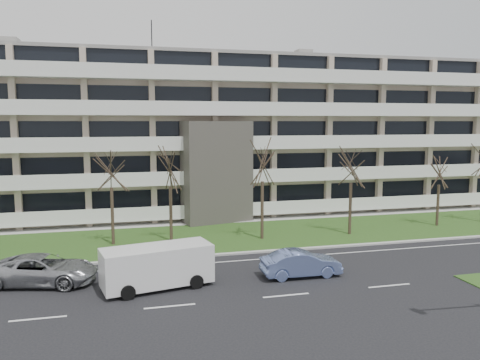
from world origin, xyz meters
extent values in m
plane|color=black|center=(0.00, 0.00, 0.00)|extent=(160.00, 160.00, 0.00)
cube|color=#2C4918|center=(0.00, 13.00, 0.03)|extent=(90.00, 10.00, 0.06)
cube|color=#B2B2AD|center=(0.00, 8.00, 0.06)|extent=(90.00, 0.35, 0.12)
cube|color=#B2B2AD|center=(0.00, 18.50, 0.04)|extent=(90.00, 2.00, 0.08)
cube|color=white|center=(0.00, 6.50, 0.01)|extent=(90.00, 0.12, 0.01)
cube|color=#B8A68F|center=(0.00, 25.50, 7.50)|extent=(60.00, 12.00, 15.00)
cube|color=gray|center=(0.00, 25.50, 15.15)|extent=(60.50, 12.50, 0.30)
cube|color=#4C4742|center=(0.00, 18.50, 4.50)|extent=(6.39, 3.69, 9.00)
cube|color=black|center=(0.00, 18.30, 2.00)|extent=(4.92, 1.19, 3.50)
cube|color=gray|center=(-18.00, 25.50, 15.90)|extent=(2.00, 2.00, 1.20)
cylinder|color=black|center=(-5.00, 25.50, 17.00)|extent=(0.10, 0.10, 3.50)
cube|color=black|center=(0.00, 19.48, 2.10)|extent=(58.00, 0.10, 1.80)
cube|color=white|center=(0.00, 18.80, 0.60)|extent=(58.00, 1.40, 0.22)
cube|color=white|center=(0.00, 18.15, 1.20)|extent=(58.00, 0.08, 1.00)
cube|color=black|center=(0.00, 19.48, 5.10)|extent=(58.00, 0.10, 1.80)
cube|color=white|center=(0.00, 18.80, 3.60)|extent=(58.00, 1.40, 0.22)
cube|color=white|center=(0.00, 18.15, 4.20)|extent=(58.00, 0.08, 1.00)
cube|color=black|center=(0.00, 19.48, 8.10)|extent=(58.00, 0.10, 1.80)
cube|color=white|center=(0.00, 18.80, 6.60)|extent=(58.00, 1.40, 0.22)
cube|color=white|center=(0.00, 18.15, 7.20)|extent=(58.00, 0.08, 1.00)
cube|color=black|center=(0.00, 19.48, 11.10)|extent=(58.00, 0.10, 1.80)
cube|color=white|center=(0.00, 18.80, 9.60)|extent=(58.00, 1.40, 0.22)
cube|color=white|center=(0.00, 18.15, 10.20)|extent=(58.00, 0.08, 1.00)
cube|color=black|center=(0.00, 19.48, 14.10)|extent=(58.00, 0.10, 1.80)
cube|color=white|center=(0.00, 18.80, 12.60)|extent=(58.00, 1.40, 0.22)
cube|color=white|center=(0.00, 18.15, 13.20)|extent=(58.00, 0.08, 1.00)
imported|color=#A6A7AD|center=(-12.53, 4.92, 0.82)|extent=(6.36, 4.07, 1.63)
imported|color=#768CCD|center=(1.86, 2.70, 0.77)|extent=(4.67, 1.67, 1.53)
cube|color=white|center=(-6.39, 2.82, 1.25)|extent=(6.17, 3.33, 2.06)
cube|color=black|center=(-6.39, 2.82, 1.84)|extent=(5.72, 3.08, 0.76)
cube|color=white|center=(-3.68, 3.40, 1.08)|extent=(0.80, 2.09, 1.30)
cylinder|color=black|center=(-7.97, 1.38, 0.38)|extent=(0.80, 0.42, 0.76)
cylinder|color=black|center=(-8.41, 3.50, 0.38)|extent=(0.80, 0.42, 0.76)
cylinder|color=black|center=(-4.36, 2.15, 0.38)|extent=(0.80, 0.42, 0.76)
cylinder|color=black|center=(-4.81, 4.27, 0.38)|extent=(0.80, 0.42, 0.76)
cylinder|color=#382B21|center=(-8.90, 12.53, 2.12)|extent=(0.24, 0.24, 4.23)
cylinder|color=#382B21|center=(-4.69, 12.48, 2.07)|extent=(0.24, 0.24, 4.14)
cylinder|color=#382B21|center=(2.14, 11.52, 2.23)|extent=(0.24, 0.24, 4.47)
cylinder|color=#382B21|center=(9.36, 11.29, 2.08)|extent=(0.24, 0.24, 4.16)
cylinder|color=#382B21|center=(18.10, 12.24, 1.80)|extent=(0.24, 0.24, 3.59)
camera|label=1|loc=(-7.94, -22.05, 8.97)|focal=35.00mm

